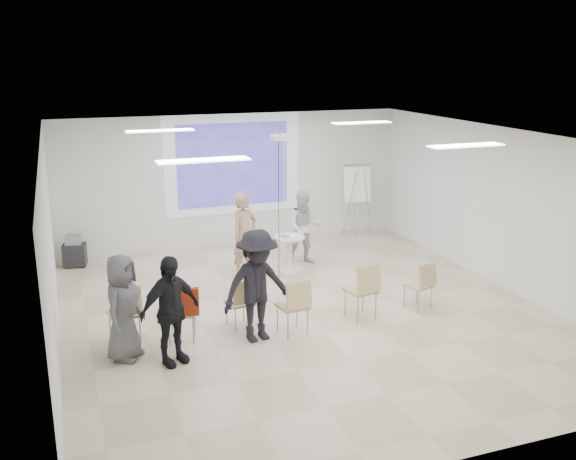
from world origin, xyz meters
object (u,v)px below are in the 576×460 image
object	(u,v)px
player_right	(305,223)
laptop	(239,300)
chair_far_left	(125,310)
audience_mid	(257,279)
audience_outer	(122,301)
chair_right_far	(422,282)
chair_left_inner	(241,300)
chair_left_mid	(181,309)
flipchart_easel	(357,184)
chair_center	(295,303)
pedestal_table	(289,252)
player_left	(245,230)
av_cart	(75,252)
chair_right_inner	(364,287)
audience_left	(170,303)

from	to	relation	value
player_right	laptop	size ratio (longest dim) A/B	5.73
chair_far_left	audience_mid	xyz separation A→B (m)	(1.94, -0.50, 0.43)
laptop	audience_outer	bearing A→B (deg)	3.76
chair_right_far	chair_left_inner	bearing A→B (deg)	156.61
chair_left_mid	flipchart_easel	xyz separation A→B (m)	(5.08, 4.39, 0.77)
player_right	laptop	distance (m)	3.48
chair_center	pedestal_table	bearing A→B (deg)	63.39
laptop	chair_right_far	bearing A→B (deg)	160.70
player_left	laptop	world-z (taller)	player_left
chair_far_left	flipchart_easel	size ratio (longest dim) A/B	0.53
chair_far_left	laptop	bearing A→B (deg)	-6.64
av_cart	pedestal_table	bearing A→B (deg)	-12.99
audience_outer	player_right	bearing A→B (deg)	-18.85
chair_left_inner	chair_center	distance (m)	0.90
av_cart	chair_right_inner	bearing A→B (deg)	-34.27
player_right	chair_far_left	distance (m)	4.86
laptop	audience_mid	distance (m)	0.82
pedestal_table	chair_right_inner	bearing A→B (deg)	-82.86
audience_mid	flipchart_easel	size ratio (longest dim) A/B	1.11
chair_right_far	av_cart	size ratio (longest dim) A/B	1.27
chair_far_left	chair_right_inner	size ratio (longest dim) A/B	0.99
chair_center	audience_left	world-z (taller)	audience_left
chair_far_left	pedestal_table	bearing A→B (deg)	24.37
player_right	av_cart	bearing A→B (deg)	174.60
audience_mid	flipchart_easel	world-z (taller)	audience_mid
pedestal_table	av_cart	distance (m)	4.49
chair_center	audience_left	bearing A→B (deg)	179.76
flipchart_easel	player_left	bearing A→B (deg)	-146.25
chair_left_mid	chair_right_inner	distance (m)	3.03
chair_left_mid	audience_left	world-z (taller)	audience_left
audience_mid	audience_outer	distance (m)	2.00
audience_left	player_left	bearing A→B (deg)	34.20
chair_left_mid	chair_left_inner	bearing A→B (deg)	27.05
chair_left_mid	audience_mid	world-z (taller)	audience_mid
chair_right_far	laptop	bearing A→B (deg)	155.01
chair_left_mid	chair_far_left	bearing A→B (deg)	-178.85
chair_right_far	audience_mid	distance (m)	3.06
player_right	audience_left	distance (m)	4.97
pedestal_table	chair_center	xyz separation A→B (m)	(-0.96, -2.90, 0.12)
chair_far_left	chair_left_mid	xyz separation A→B (m)	(0.81, -0.21, -0.01)
laptop	player_left	bearing A→B (deg)	-120.42
chair_left_mid	audience_outer	distance (m)	0.96
player_right	audience_left	world-z (taller)	audience_left
chair_right_inner	chair_left_inner	bearing A→B (deg)	161.29
chair_left_mid	av_cart	xyz separation A→B (m)	(-1.40, 4.42, -0.24)
chair_center	audience_mid	bearing A→B (deg)	166.80
player_right	chair_left_inner	bearing A→B (deg)	-115.96
audience_mid	chair_left_mid	bearing A→B (deg)	155.41
chair_far_left	chair_left_mid	world-z (taller)	chair_far_left
player_right	chair_right_far	size ratio (longest dim) A/B	2.02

